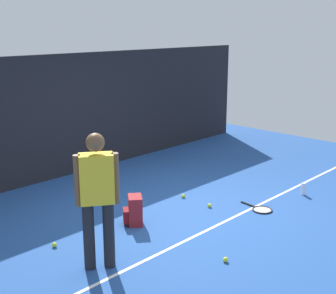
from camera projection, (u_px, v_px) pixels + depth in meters
The scene contains 11 objects.
ground_plane at pixel (186, 212), 7.48m from camera, with size 12.00×12.00×0.00m, color #234C93.
back_fence at pixel (72, 115), 9.19m from camera, with size 10.00×0.10×2.38m, color black.
court_line at pixel (220, 224), 7.03m from camera, with size 9.00×0.05×0.00m, color white.
tennis_player at pixel (97, 193), 5.54m from camera, with size 0.45×0.41×1.70m.
tennis_racket at pixel (261, 209), 7.55m from camera, with size 0.36×0.63×0.03m.
backpack at pixel (134, 211), 6.97m from camera, with size 0.38×0.38×0.44m.
tennis_ball_near_player at pixel (225, 260), 5.89m from camera, with size 0.07×0.07×0.07m, color #CCE033.
tennis_ball_by_fence at pixel (54, 245), 6.29m from camera, with size 0.07×0.07×0.07m, color #CCE033.
tennis_ball_mid_court at pixel (183, 196), 8.08m from camera, with size 0.07×0.07×0.07m, color #CCE033.
tennis_ball_far_left at pixel (209, 205), 7.66m from camera, with size 0.07×0.07×0.07m, color #CCE033.
water_bottle at pixel (303, 189), 8.22m from camera, with size 0.07×0.07×0.21m, color white.
Camera 1 is at (-5.24, -4.61, 2.91)m, focal length 50.02 mm.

